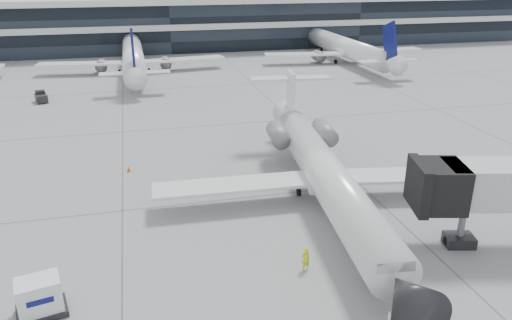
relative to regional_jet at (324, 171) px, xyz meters
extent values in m
plane|color=gray|center=(-5.65, 2.10, -2.65)|extent=(220.00, 220.00, 0.00)
cube|color=black|center=(-5.65, 84.10, 2.35)|extent=(170.00, 22.00, 10.00)
cylinder|color=silver|center=(-0.11, -0.97, -0.08)|extent=(5.90, 26.93, 3.01)
cone|color=black|center=(-1.73, -15.82, -0.08)|extent=(3.33, 3.43, 3.01)
cone|color=silver|center=(1.54, 14.11, 0.25)|extent=(3.23, 3.86, 2.86)
cube|color=silver|center=(-7.19, 0.93, -0.86)|extent=(12.37, 3.37, 0.25)
cube|color=silver|center=(7.22, -0.65, -0.86)|extent=(12.59, 5.03, 0.25)
cylinder|color=slate|center=(-1.33, 8.36, 0.36)|extent=(2.07, 3.95, 1.67)
cylinder|color=slate|center=(3.10, 7.88, 0.36)|extent=(2.07, 3.95, 1.67)
cube|color=silver|center=(1.47, 13.44, 2.59)|extent=(0.62, 2.92, 5.02)
cube|color=silver|center=(1.51, 13.89, 4.38)|extent=(8.17, 2.64, 0.18)
cylinder|color=black|center=(-1.25, -11.50, -2.33)|extent=(0.27, 0.64, 0.62)
cylinder|color=black|center=(-1.53, 1.43, -2.29)|extent=(0.34, 0.74, 0.71)
cylinder|color=black|center=(1.80, 1.07, -2.29)|extent=(0.34, 0.74, 0.71)
cube|color=black|center=(4.81, -8.14, 1.78)|extent=(3.47, 3.93, 2.95)
cylinder|color=slate|center=(6.55, -8.57, -1.17)|extent=(0.46, 0.46, 2.95)
cube|color=black|center=(6.55, -8.57, -2.28)|extent=(2.20, 1.89, 0.74)
imported|color=yellow|center=(-4.53, -8.84, -1.84)|extent=(0.65, 0.49, 1.60)
cube|color=black|center=(-1.49, -15.45, -1.56)|extent=(1.09, 0.91, 0.47)
cube|color=black|center=(-19.87, -9.40, -2.44)|extent=(2.94, 2.43, 0.31)
cube|color=silver|center=(-19.87, -9.40, -1.39)|extent=(2.56, 2.14, 1.80)
cone|color=#FF510D|center=(-15.08, 10.02, -2.37)|extent=(0.36, 0.36, 0.55)
cube|color=#FF510D|center=(-15.08, 10.02, -2.63)|extent=(0.39, 0.39, 0.03)
cube|color=black|center=(-26.48, 38.29, -2.04)|extent=(2.04, 2.71, 0.99)
cube|color=black|center=(-26.64, 38.82, -1.38)|extent=(1.43, 1.28, 0.55)
cylinder|color=black|center=(-27.31, 38.97, -2.41)|extent=(0.32, 0.52, 0.48)
cylinder|color=black|center=(-26.15, 39.30, -2.41)|extent=(0.32, 0.52, 0.48)
cylinder|color=black|center=(-26.82, 37.28, -2.41)|extent=(0.32, 0.52, 0.48)
cylinder|color=black|center=(-25.66, 37.61, -2.41)|extent=(0.32, 0.52, 0.48)
camera|label=1|loc=(-13.90, -33.81, 15.18)|focal=35.00mm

